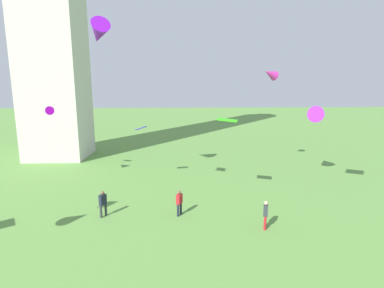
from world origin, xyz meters
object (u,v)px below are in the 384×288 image
Objects in this scene: kite_flying_10 at (270,74)px; kite_flying_5 at (314,114)px; kite_flying_8 at (48,111)px; kite_flying_11 at (141,128)px; person_2 at (179,201)px; person_1 at (103,202)px; person_0 at (266,213)px; kite_flying_4 at (228,120)px; kite_flying_3 at (98,33)px.

kite_flying_5 is at bearing 21.89° from kite_flying_10.
kite_flying_10 is at bearing 154.05° from kite_flying_8.
kite_flying_8 is at bearing -172.11° from kite_flying_11.
person_1 is at bearing 119.39° from person_2.
person_0 is at bearing 69.31° from kite_flying_5.
kite_flying_8 is at bearing 16.82° from kite_flying_5.
kite_flying_10 reaches higher than person_2.
kite_flying_4 is 0.66× the size of kite_flying_5.
kite_flying_4 reaches higher than person_1.
kite_flying_10 is at bearing 1.23° from person_0.
kite_flying_8 is at bearing 178.93° from kite_flying_4.
kite_flying_11 is (-6.70, 5.03, -1.25)m from kite_flying_4.
kite_flying_4 is (-1.70, 4.31, 5.13)m from person_0.
kite_flying_5 is at bearing -18.04° from person_0.
person_1 is at bearing 38.61° from kite_flying_5.
kite_flying_10 is at bearing 18.58° from kite_flying_11.
person_1 is at bearing 94.70° from kite_flying_8.
person_0 is at bearing 118.96° from kite_flying_3.
person_2 is at bearing 84.93° from person_0.
kite_flying_4 is at bearing -62.20° from kite_flying_10.
kite_flying_5 is at bearing 159.74° from kite_flying_3.
person_1 is at bearing 95.51° from person_0.
person_2 is 6.56m from kite_flying_4.
person_0 is at bearing -45.07° from kite_flying_10.
kite_flying_8 is (-10.79, 6.74, 5.48)m from person_2.
kite_flying_11 is (-12.02, -3.02, -4.73)m from kite_flying_10.
person_2 is at bearing -61.25° from kite_flying_11.
person_0 is 0.97× the size of kite_flying_10.
kite_flying_4 is at bearing 133.93° from kite_flying_3.
person_2 is 13.85m from kite_flying_8.
kite_flying_10 is (14.78, 4.71, -2.81)m from kite_flying_3.
kite_flying_11 is at bearing 147.41° from kite_flying_8.
person_1 is 19.30m from kite_flying_5.
person_2 is (-5.16, 2.15, -0.02)m from person_0.
kite_flying_4 reaches higher than kite_flying_11.
kite_flying_10 reaches higher than kite_flying_8.
person_0 is 10.38m from person_1.
person_1 is 0.73× the size of kite_flying_5.
kite_flying_5 is at bearing 5.66° from kite_flying_11.
kite_flying_4 is 1.24× the size of kite_flying_8.
person_2 is 1.73× the size of kite_flying_11.
kite_flying_5 is (8.61, 5.35, -0.14)m from kite_flying_4.
person_1 reaches higher than person_2.
kite_flying_10 is at bearing 171.08° from kite_flying_3.
person_2 is at bearing 111.98° from kite_flying_8.
person_0 is at bearing 114.84° from kite_flying_8.
kite_flying_11 is at bearing 53.86° from person_2.
kite_flying_10 is at bearing 73.32° from kite_flying_4.
person_2 is 1.07× the size of kite_flying_4.
person_0 reaches higher than person_2.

